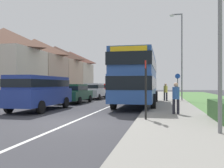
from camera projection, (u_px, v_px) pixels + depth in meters
The scene contains 14 objects.
ground_plane at pixel (72, 122), 9.99m from camera, with size 120.00×120.00×0.00m, color #38383D.
lane_marking_centre at pixel (112, 106), 17.82m from camera, with size 0.14×60.00×0.01m, color silver.
pavement_near_side at pixel (171, 109), 15.01m from camera, with size 3.20×68.00×0.12m, color gray.
double_decker_bus at pixel (137, 77), 17.65m from camera, with size 2.80×9.76×3.70m.
parked_van_blue at pixel (40, 90), 14.66m from camera, with size 2.11×5.43×2.07m.
parked_car_dark_green at pixel (75, 93), 20.36m from camera, with size 1.96×4.51×1.59m.
parked_car_silver at pixel (95, 90), 25.96m from camera, with size 1.89×4.58×1.69m.
parked_car_red at pixel (106, 89), 31.34m from camera, with size 1.98×4.10×1.65m.
pedestrian_at_stop at pixel (176, 97), 11.84m from camera, with size 0.34×0.34×1.67m.
pedestrian_walking_away at pixel (166, 91), 21.47m from camera, with size 0.34×0.34×1.67m.
bus_stop_sign at pixel (146, 85), 10.04m from camera, with size 0.09×0.52×2.60m.
cycle_route_sign at pixel (178, 86), 21.12m from camera, with size 0.44×0.08×2.52m.
street_lamp_mid at pixel (181, 52), 21.82m from camera, with size 1.14×0.20×8.00m.
house_terrace_far_side at pixel (46, 69), 34.32m from camera, with size 7.04×24.67×7.52m.
Camera 1 is at (3.67, -9.44, 1.58)m, focal length 38.64 mm.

